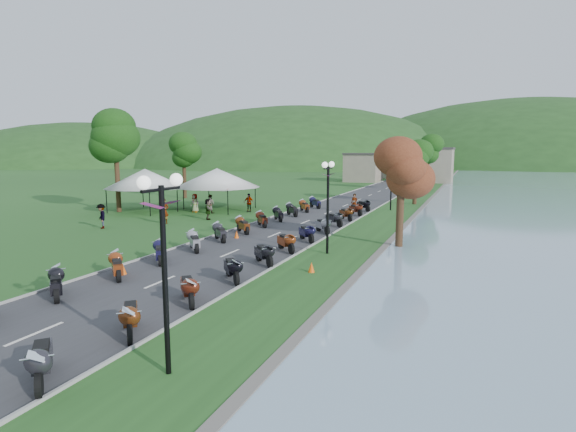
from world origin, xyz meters
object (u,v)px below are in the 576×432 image
(vendor_tent_main, at_px, (217,189))
(pedestrian_c, at_px, (102,229))
(streetlamp_near, at_px, (165,278))
(pedestrian_a, at_px, (165,224))
(pedestrian_b, at_px, (210,213))

(vendor_tent_main, distance_m, pedestrian_c, 12.82)
(streetlamp_near, bearing_deg, pedestrian_a, 128.04)
(pedestrian_b, bearing_deg, pedestrian_a, 89.06)
(pedestrian_a, relative_size, pedestrian_c, 1.09)
(vendor_tent_main, bearing_deg, streetlamp_near, -60.81)
(vendor_tent_main, height_order, pedestrian_c, vendor_tent_main)
(pedestrian_b, relative_size, pedestrian_c, 0.95)
(pedestrian_c, bearing_deg, streetlamp_near, -4.47)
(vendor_tent_main, bearing_deg, pedestrian_b, -74.59)
(pedestrian_b, xyz_separation_m, pedestrian_c, (-2.89, -10.06, 0.00))
(pedestrian_a, bearing_deg, streetlamp_near, -75.12)
(pedestrian_c, bearing_deg, pedestrian_b, 110.91)
(vendor_tent_main, distance_m, pedestrian_a, 9.12)
(pedestrian_c, bearing_deg, pedestrian_a, 88.84)
(pedestrian_b, distance_m, pedestrian_c, 10.47)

